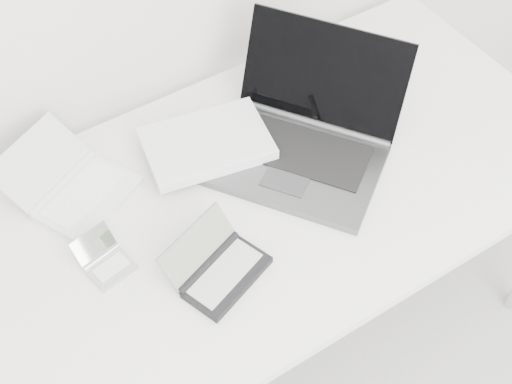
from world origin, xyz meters
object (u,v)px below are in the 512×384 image
palmtop_charcoal (219,269)px  laptop_large (271,140)px  desk (258,203)px  netbook_open_white (74,188)px

palmtop_charcoal → laptop_large: bearing=19.5°
desk → laptop_large: bearing=42.6°
desk → palmtop_charcoal: size_ratio=6.86×
netbook_open_white → palmtop_charcoal: (0.17, -0.37, -0.00)m
laptop_large → netbook_open_white: (-0.46, 0.14, -0.02)m
laptop_large → netbook_open_white: 0.48m
desk → palmtop_charcoal: bearing=-142.7°
desk → netbook_open_white: (-0.36, 0.23, 0.07)m
netbook_open_white → palmtop_charcoal: netbook_open_white is taller
laptop_large → palmtop_charcoal: laptop_large is taller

